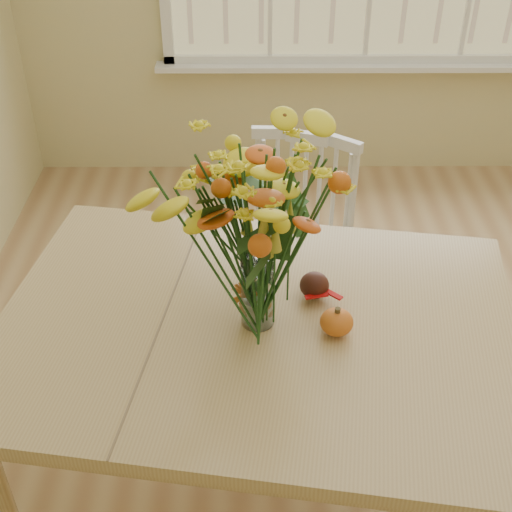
{
  "coord_description": "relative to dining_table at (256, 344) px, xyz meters",
  "views": [
    {
      "loc": [
        -0.65,
        -1.67,
        2.13
      ],
      "look_at": [
        -0.64,
        -0.15,
        1.03
      ],
      "focal_mm": 48.0,
      "sensor_mm": 36.0,
      "label": 1
    }
  ],
  "objects": [
    {
      "name": "floor",
      "position": [
        0.64,
        0.17,
        -0.72
      ],
      "size": [
        4.0,
        4.5,
        0.01
      ],
      "primitive_type": "cube",
      "color": "#A77D51",
      "rests_on": "ground"
    },
    {
      "name": "dining_table",
      "position": [
        0.0,
        0.0,
        0.0
      ],
      "size": [
        1.65,
        1.29,
        0.81
      ],
      "rotation": [
        0.0,
        0.0,
        -0.15
      ],
      "color": "tan",
      "rests_on": "floor"
    },
    {
      "name": "windsor_chair",
      "position": [
        0.17,
        0.82,
        -0.18
      ],
      "size": [
        0.55,
        0.54,
        0.94
      ],
      "rotation": [
        0.0,
        0.0,
        -0.34
      ],
      "color": "white",
      "rests_on": "floor"
    },
    {
      "name": "flower_vase",
      "position": [
        0.0,
        -0.0,
        0.41
      ],
      "size": [
        0.45,
        0.45,
        0.53
      ],
      "color": "white",
      "rests_on": "dining_table"
    },
    {
      "name": "pumpkin",
      "position": [
        0.23,
        -0.05,
        0.13
      ],
      "size": [
        0.09,
        0.09,
        0.07
      ],
      "primitive_type": "ellipsoid",
      "color": "#DE581A",
      "rests_on": "dining_table"
    },
    {
      "name": "turkey_figurine",
      "position": [
        0.0,
        -0.0,
        0.14
      ],
      "size": [
        0.11,
        0.09,
        0.12
      ],
      "rotation": [
        0.0,
        0.0,
        -0.19
      ],
      "color": "#CCB78C",
      "rests_on": "dining_table"
    },
    {
      "name": "dark_gourd",
      "position": [
        0.18,
        0.11,
        0.13
      ],
      "size": [
        0.13,
        0.1,
        0.08
      ],
      "color": "#38160F",
      "rests_on": "dining_table"
    }
  ]
}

